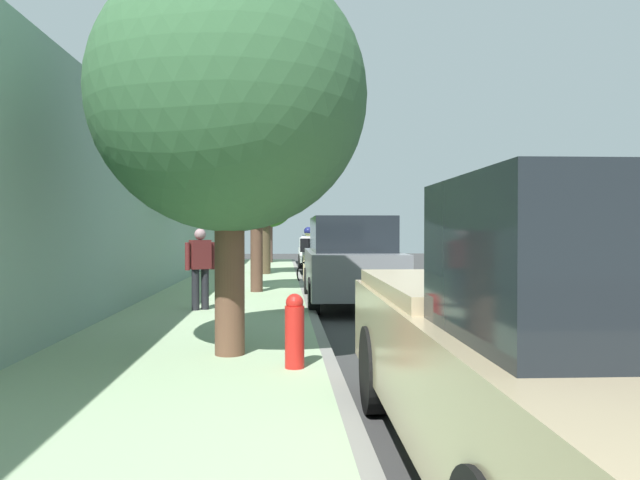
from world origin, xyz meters
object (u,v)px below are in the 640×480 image
street_tree_mid_block (264,190)px  pedestrian_on_phone (200,264)px  fire_hydrant (295,330)px  parked_sedan_white_nearest (322,253)px  street_tree_near_cyclist (269,199)px  parked_pickup_tan_mid (556,354)px  bicycle_at_curb (315,272)px  parked_suv_grey_second (350,260)px  street_tree_far_end (256,162)px  street_tree_corner (229,97)px  cyclist_with_backpack (308,248)px

street_tree_mid_block → pedestrian_on_phone: bearing=84.4°
street_tree_mid_block → fire_hydrant: (-0.80, 14.73, -2.60)m
parked_sedan_white_nearest → street_tree_near_cyclist: bearing=-60.7°
parked_pickup_tan_mid → street_tree_mid_block: street_tree_mid_block is taller
parked_pickup_tan_mid → fire_hydrant: 3.44m
bicycle_at_curb → fire_hydrant: fire_hydrant is taller
parked_suv_grey_second → street_tree_near_cyclist: 16.20m
street_tree_far_end → street_tree_corner: street_tree_corner is taller
street_tree_far_end → pedestrian_on_phone: 4.28m
parked_pickup_tan_mid → fire_hydrant: bearing=-62.2°
street_tree_near_cyclist → street_tree_far_end: street_tree_near_cyclist is taller
parked_suv_grey_second → parked_pickup_tan_mid: bearing=91.3°
street_tree_near_cyclist → street_tree_corner: size_ratio=0.92×
street_tree_far_end → parked_sedan_white_nearest: bearing=-103.3°
street_tree_far_end → pedestrian_on_phone: size_ratio=2.71×
fire_hydrant → cyclist_with_backpack: bearing=-93.1°
bicycle_at_curb → cyclist_with_backpack: cyclist_with_backpack is taller
street_tree_mid_block → street_tree_far_end: size_ratio=0.94×
parked_suv_grey_second → street_tree_far_end: (2.17, -1.89, 2.40)m
street_tree_near_cyclist → fire_hydrant: size_ratio=5.40×
parked_suv_grey_second → street_tree_mid_block: (2.17, -8.17, 2.14)m
parked_sedan_white_nearest → street_tree_corner: street_tree_corner is taller
street_tree_corner → pedestrian_on_phone: (0.95, -4.25, -2.31)m
street_tree_near_cyclist → pedestrian_on_phone: bearing=86.9°
parked_suv_grey_second → street_tree_far_end: bearing=-41.1°
parked_suv_grey_second → street_tree_near_cyclist: (2.17, -15.90, 2.21)m
pedestrian_on_phone → street_tree_mid_block: bearing=-95.6°
pedestrian_on_phone → cyclist_with_backpack: bearing=-107.8°
street_tree_mid_block → pedestrian_on_phone: street_tree_mid_block is taller
street_tree_near_cyclist → street_tree_far_end: (0.00, 14.01, 0.20)m
pedestrian_on_phone → fire_hydrant: bearing=109.1°
parked_suv_grey_second → street_tree_corner: street_tree_corner is taller
street_tree_near_cyclist → street_tree_mid_block: size_ratio=1.12×
pedestrian_on_phone → bicycle_at_curb: bearing=-110.3°
parked_pickup_tan_mid → street_tree_far_end: size_ratio=1.23×
street_tree_corner → fire_hydrant: 3.00m
street_tree_mid_block → street_tree_far_end: (0.00, 6.28, 0.27)m
street_tree_corner → pedestrian_on_phone: street_tree_corner is taller
parked_sedan_white_nearest → fire_hydrant: size_ratio=5.31×
cyclist_with_backpack → street_tree_mid_block: bearing=-55.0°
street_tree_near_cyclist → street_tree_far_end: size_ratio=1.05×
parked_sedan_white_nearest → parked_pickup_tan_mid: (-0.05, 21.32, 0.15)m
parked_suv_grey_second → fire_hydrant: size_ratio=5.62×
parked_suv_grey_second → cyclist_with_backpack: parked_suv_grey_second is taller
parked_pickup_tan_mid → street_tree_far_end: street_tree_far_end is taller
parked_suv_grey_second → pedestrian_on_phone: size_ratio=2.96×
bicycle_at_curb → street_tree_corner: bearing=81.6°
parked_sedan_white_nearest → parked_suv_grey_second: size_ratio=0.95×
parked_suv_grey_second → cyclist_with_backpack: bearing=-83.5°
parked_sedan_white_nearest → fire_hydrant: 18.36m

